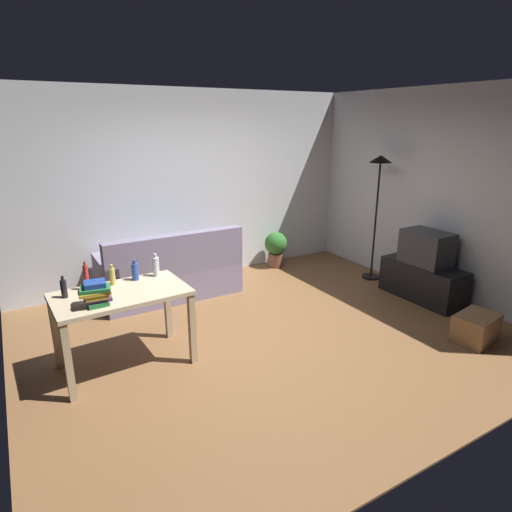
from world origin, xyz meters
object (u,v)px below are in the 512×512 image
(storage_box, at_px, (476,328))
(bottle_dark, at_px, (64,288))
(bottle_squat, at_px, (112,276))
(tv_stand, at_px, (422,281))
(book_stack, at_px, (96,293))
(desk, at_px, (122,303))
(potted_plant, at_px, (276,247))
(couch, at_px, (171,274))
(tv, at_px, (427,248))
(torchiere_lamp, at_px, (379,184))
(bottle_red, at_px, (86,277))
(bottle_blue, at_px, (135,271))
(bottle_clear, at_px, (156,266))

(storage_box, xyz_separation_m, bottle_dark, (-3.81, 1.55, 0.70))
(bottle_dark, height_order, bottle_squat, same)
(tv_stand, xyz_separation_m, storage_box, (-0.45, -1.08, -0.09))
(tv_stand, height_order, storage_box, tv_stand)
(tv_stand, bearing_deg, book_stack, 87.84)
(desk, relative_size, bottle_dark, 6.03)
(bottle_squat, bearing_deg, storage_box, -26.11)
(potted_plant, distance_m, bottle_dark, 3.72)
(desk, height_order, book_stack, book_stack)
(tv_stand, bearing_deg, storage_box, 157.17)
(couch, height_order, tv, same)
(book_stack, bearing_deg, torchiere_lamp, 10.68)
(desk, bearing_deg, torchiere_lamp, 5.96)
(torchiere_lamp, xyz_separation_m, potted_plant, (-0.95, 1.17, -1.08))
(storage_box, height_order, book_stack, book_stack)
(potted_plant, bearing_deg, bottle_squat, -152.12)
(potted_plant, relative_size, bottle_red, 2.06)
(torchiere_lamp, xyz_separation_m, bottle_red, (-4.05, -0.35, -0.53))
(tv_stand, relative_size, potted_plant, 1.93)
(tv_stand, height_order, bottle_dark, bottle_dark)
(bottle_blue, bearing_deg, storage_box, -28.02)
(potted_plant, distance_m, book_stack, 3.69)
(storage_box, distance_m, book_stack, 3.87)
(tv, xyz_separation_m, bottle_red, (-4.06, 0.56, 0.18))
(desk, relative_size, book_stack, 4.38)
(storage_box, height_order, bottle_blue, bottle_blue)
(tv_stand, distance_m, bottle_clear, 3.49)
(bottle_red, distance_m, bottle_blue, 0.46)
(couch, bearing_deg, tv, 147.95)
(tv_stand, xyz_separation_m, bottle_squat, (-3.82, 0.57, 0.61))
(tv, distance_m, bottle_blue, 3.65)
(bottle_dark, xyz_separation_m, book_stack, (0.21, -0.32, 0.02))
(torchiere_lamp, relative_size, bottle_red, 6.53)
(bottle_dark, bearing_deg, potted_plant, 26.05)
(tv, bearing_deg, desk, 84.78)
(bottle_squat, bearing_deg, torchiere_lamp, 5.13)
(couch, relative_size, bottle_red, 6.49)
(desk, height_order, bottle_red, bottle_red)
(bottle_squat, height_order, bottle_clear, bottle_clear)
(potted_plant, height_order, bottle_dark, bottle_dark)
(desk, bearing_deg, tv, -7.75)
(desk, xyz_separation_m, bottle_red, (-0.25, 0.22, 0.23))
(tv, relative_size, bottle_dark, 2.94)
(couch, bearing_deg, bottle_squat, 50.68)
(potted_plant, xyz_separation_m, bottle_squat, (-2.86, -1.52, 0.52))
(potted_plant, relative_size, book_stack, 2.03)
(potted_plant, relative_size, bottle_blue, 2.76)
(bottle_squat, bearing_deg, potted_plant, 27.88)
(couch, bearing_deg, bottle_clear, 65.08)
(bottle_red, xyz_separation_m, bottle_clear, (0.68, 0.04, -0.02))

